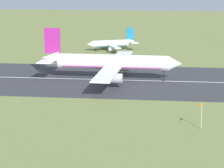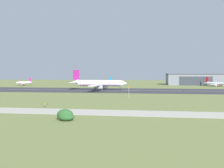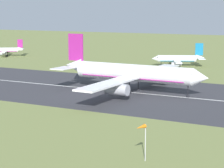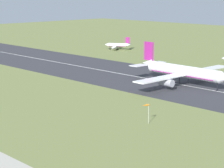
% 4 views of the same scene
% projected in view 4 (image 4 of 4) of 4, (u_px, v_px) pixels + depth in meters
% --- Properties ---
extents(ground_plane, '(706.46, 706.46, 0.00)m').
position_uv_depth(ground_plane, '(52.00, 109.00, 137.51)').
color(ground_plane, olive).
extents(runway_strip, '(466.46, 49.63, 0.06)m').
position_uv_depth(runway_strip, '(168.00, 82.00, 177.65)').
color(runway_strip, '#333338').
rests_on(runway_strip, ground_plane).
extents(runway_centreline, '(419.82, 0.70, 0.01)m').
position_uv_depth(runway_centreline, '(168.00, 82.00, 177.65)').
color(runway_centreline, silver).
rests_on(runway_centreline, runway_strip).
extents(airplane_landing, '(43.64, 53.94, 15.57)m').
position_uv_depth(airplane_landing, '(183.00, 72.00, 172.67)').
color(airplane_landing, white).
rests_on(airplane_landing, ground_plane).
extents(airplane_parked_centre, '(17.02, 17.36, 8.20)m').
position_uv_depth(airplane_parked_centre, '(117.00, 45.00, 279.92)').
color(airplane_parked_centre, white).
rests_on(airplane_parked_centre, ground_plane).
extents(windsock_pole, '(1.11, 2.17, 5.73)m').
position_uv_depth(windsock_pole, '(146.00, 106.00, 120.34)').
color(windsock_pole, '#B7B7BC').
rests_on(windsock_pole, ground_plane).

